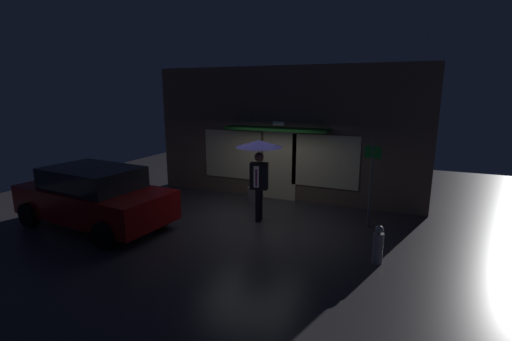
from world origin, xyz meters
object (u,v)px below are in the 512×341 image
(parked_car, at_px, (94,196))
(sidewalk_bollard, at_px, (252,196))
(person_with_umbrella, at_px, (259,157))
(street_sign_post, at_px, (371,180))
(fire_hydrant, at_px, (378,246))

(parked_car, height_order, sidewalk_bollard, parked_car)
(person_with_umbrella, height_order, parked_car, person_with_umbrella)
(person_with_umbrella, relative_size, parked_car, 0.51)
(street_sign_post, bearing_deg, parked_car, -157.85)
(person_with_umbrella, distance_m, sidewalk_bollard, 2.02)
(person_with_umbrella, bearing_deg, street_sign_post, 2.83)
(parked_car, relative_size, fire_hydrant, 5.31)
(person_with_umbrella, height_order, fire_hydrant, person_with_umbrella)
(person_with_umbrella, xyz_separation_m, fire_hydrant, (3.17, -1.32, -1.36))
(person_with_umbrella, bearing_deg, parked_car, -162.45)
(parked_car, xyz_separation_m, street_sign_post, (6.51, 2.65, 0.47))
(person_with_umbrella, distance_m, parked_car, 4.35)
(parked_car, distance_m, sidewalk_bollard, 4.43)
(parked_car, xyz_separation_m, fire_hydrant, (6.91, 0.67, -0.40))
(fire_hydrant, bearing_deg, sidewalk_bollard, 147.07)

